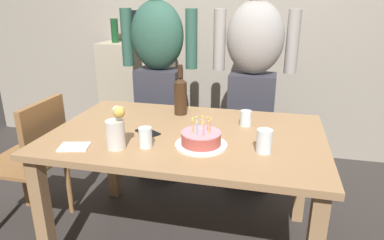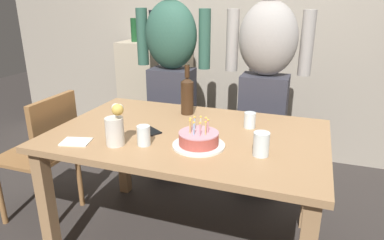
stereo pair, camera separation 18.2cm
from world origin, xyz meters
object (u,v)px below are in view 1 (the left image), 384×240
Objects in this scene: dining_chair at (34,155)px; cell_phone at (148,132)px; water_glass_near at (145,137)px; person_woman_cardigan at (253,80)px; napkin_stack at (74,147)px; person_man_bearded at (158,75)px; water_glass_side at (246,118)px; flower_vase at (116,129)px; wine_bottle at (180,95)px; birthday_cake at (201,140)px; water_glass_far at (264,141)px.

cell_phone is at bearing 89.82° from dining_chair.
water_glass_near is 0.06× the size of person_woman_cardigan.
napkin_stack is 1.15m from person_man_bearded.
person_man_bearded is at bearing 140.17° from water_glass_side.
flower_vase is at bearing 62.04° from person_woman_cardigan.
wine_bottle is at bearing 86.59° from water_glass_near.
flower_vase reaches higher than napkin_stack.
napkin_stack is at bearing 55.06° from person_woman_cardigan.
water_glass_side is 0.97m from person_man_bearded.
dining_chair is (-1.28, -0.25, -0.27)m from water_glass_side.
birthday_cake is 0.64m from napkin_stack.
napkin_stack is (-0.29, -0.27, 0.00)m from cell_phone.
person_woman_cardigan is (0.73, 0.00, 0.00)m from person_man_bearded.
water_glass_near is at bearing -172.60° from water_glass_far.
napkin_stack is 0.17× the size of dining_chair.
water_glass_near is 0.89× the size of water_glass_far.
water_glass_far is 0.99m from person_woman_cardigan.
wine_bottle is 0.62m from flower_vase.
water_glass_near is 1.09m from person_man_bearded.
person_man_bearded is (0.06, 1.14, 0.13)m from napkin_stack.
wine_bottle is 2.21× the size of cell_phone.
water_glass_far is at bearing -40.83° from wine_bottle.
birthday_cake is 1.84× the size of napkin_stack.
person_man_bearded reaches higher than cell_phone.
cell_phone and napkin_stack have the same top height.
birthday_cake is at bearing 79.45° from person_woman_cardigan.
flower_vase is (-0.71, -0.12, 0.04)m from water_glass_far.
flower_vase is 0.13× the size of person_woman_cardigan.
birthday_cake is at bearing 14.52° from cell_phone.
person_man_bearded and person_woman_cardigan have the same top height.
wine_bottle is (-0.43, 0.12, 0.08)m from water_glass_side.
water_glass_near is at bearing -136.88° from water_glass_side.
wine_bottle is 2.20× the size of napkin_stack.
birthday_cake is 0.40m from water_glass_side.
birthday_cake is 2.96× the size of water_glass_side.
wine_bottle is at bearing 59.27° from napkin_stack.
water_glass_near is at bearing 14.66° from napkin_stack.
napkin_stack is 0.65× the size of flower_vase.
person_woman_cardigan reaches higher than napkin_stack.
wine_bottle is at bearing 116.50° from birthday_cake.
person_woman_cardigan reaches higher than water_glass_far.
dining_chair is at bearing 167.34° from water_glass_near.
cell_phone is 0.91m from person_man_bearded.
person_man_bearded is 1.90× the size of dining_chair.
birthday_cake is 1.00m from person_woman_cardigan.
wine_bottle is 0.19× the size of person_woman_cardigan.
birthday_cake is 0.31× the size of dining_chair.
birthday_cake is 1.20× the size of flower_vase.
water_glass_near is at bearing 77.34° from dining_chair.
birthday_cake is at bearing 15.04° from napkin_stack.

